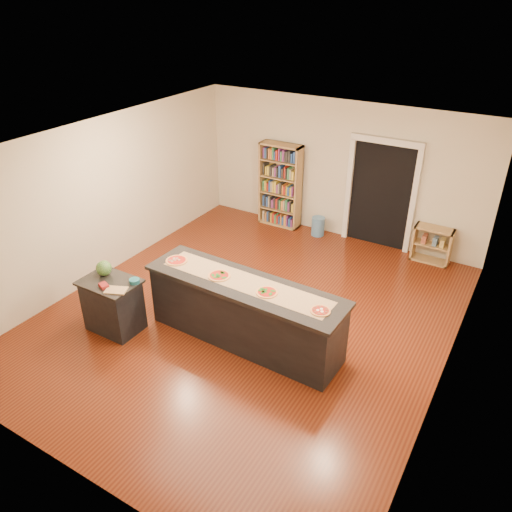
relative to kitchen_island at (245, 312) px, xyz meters
The scene contains 16 objects.
room 1.10m from the kitchen_island, 114.79° to the left, with size 6.00×7.00×2.80m.
doorway 4.15m from the kitchen_island, 81.07° to the left, with size 1.40×0.09×2.21m.
kitchen_island is the anchor object (origin of this frame).
side_counter 2.03m from the kitchen_island, 157.51° to the right, with size 0.86×0.63×0.85m.
bookshelf 4.16m from the kitchen_island, 111.22° to the left, with size 0.91×0.32×1.82m, color tan.
low_shelf 4.27m from the kitchen_island, 65.20° to the left, with size 0.71×0.30×0.71m, color tan.
waste_bin 3.85m from the kitchen_island, 98.09° to the left, with size 0.27×0.27×0.40m, color teal.
kraft_paper 0.50m from the kitchen_island, 88.10° to the left, with size 2.65×0.48×0.00m, color tan.
watermelon 2.22m from the kitchen_island, 161.89° to the right, with size 0.23×0.23×0.23m, color #144214.
cutting_board 1.88m from the kitchen_island, 150.25° to the right, with size 0.30×0.20×0.02m, color tan.
package_red 2.08m from the kitchen_island, 152.89° to the right, with size 0.15×0.11×0.05m, color maroon.
package_teal 1.68m from the kitchen_island, 158.13° to the right, with size 0.16×0.16×0.06m, color #195966.
pizza_a 1.32m from the kitchen_island, behind, with size 0.36×0.36×0.02m.
pizza_b 0.66m from the kitchen_island, behind, with size 0.33×0.33×0.02m.
pizza_c 0.66m from the kitchen_island, ahead, with size 0.32×0.32×0.02m.
pizza_d 1.32m from the kitchen_island, ahead, with size 0.28×0.28×0.02m.
Camera 1 is at (3.47, -5.63, 4.76)m, focal length 35.00 mm.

